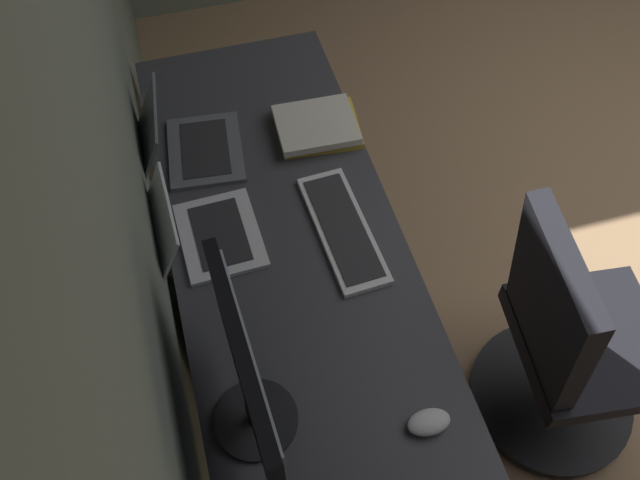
% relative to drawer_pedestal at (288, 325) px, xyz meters
% --- Properties ---
extents(wall_back, '(5.04, 0.10, 2.60)m').
position_rel_drawer_pedestal_xyz_m(wall_back, '(-0.01, 0.37, 0.95)').
color(wall_back, slate).
rests_on(wall_back, ground).
extents(desk, '(2.08, 0.65, 0.73)m').
position_rel_drawer_pedestal_xyz_m(desk, '(-0.11, -0.03, 0.31)').
color(desk, '#38383D').
rests_on(desk, ground).
extents(drawer_pedestal, '(0.40, 0.51, 0.69)m').
position_rel_drawer_pedestal_xyz_m(drawer_pedestal, '(0.00, 0.00, 0.00)').
color(drawer_pedestal, '#38383D').
rests_on(drawer_pedestal, ground).
extents(monitor_primary, '(0.48, 0.20, 0.42)m').
position_rel_drawer_pedestal_xyz_m(monitor_primary, '(-0.42, 0.16, 0.62)').
color(monitor_primary, black).
rests_on(monitor_primary, desk).
extents(laptop_leftmost, '(0.32, 0.34, 0.21)m').
position_rel_drawer_pedestal_xyz_m(laptop_leftmost, '(0.46, 0.20, 0.43)').
color(laptop_leftmost, '#595B60').
rests_on(laptop_leftmost, desk).
extents(laptop_left, '(0.29, 0.32, 0.21)m').
position_rel_drawer_pedestal_xyz_m(laptop_left, '(0.12, 0.21, 0.43)').
color(laptop_left, silver).
rests_on(laptop_left, desk).
extents(keyboard_main, '(0.43, 0.16, 0.02)m').
position_rel_drawer_pedestal_xyz_m(keyboard_main, '(0.05, -0.19, 0.39)').
color(keyboard_main, silver).
rests_on(keyboard_main, desk).
extents(mouse_main, '(0.06, 0.10, 0.03)m').
position_rel_drawer_pedestal_xyz_m(mouse_main, '(-0.54, -0.22, 0.40)').
color(mouse_main, silver).
rests_on(mouse_main, desk).
extents(book_stack_near, '(0.24, 0.27, 0.05)m').
position_rel_drawer_pedestal_xyz_m(book_stack_near, '(0.44, -0.22, 0.41)').
color(book_stack_near, gold).
rests_on(book_stack_near, desk).
extents(office_chair, '(0.56, 0.58, 0.97)m').
position_rel_drawer_pedestal_xyz_m(office_chair, '(-0.35, -0.77, 0.11)').
color(office_chair, black).
rests_on(office_chair, ground).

